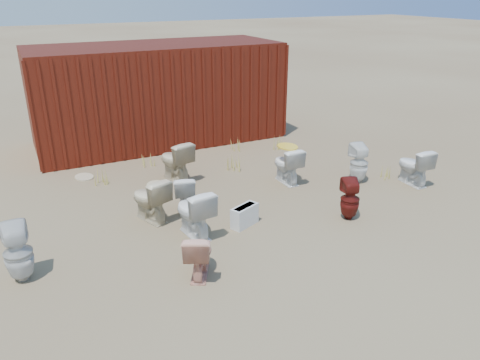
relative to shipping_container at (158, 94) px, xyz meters
name	(u,v)px	position (x,y,z in m)	size (l,w,h in m)	color
ground	(256,222)	(0.00, -5.20, -1.20)	(100.00, 100.00, 0.00)	brown
shipping_container	(158,94)	(0.00, 0.00, 0.00)	(6.00, 2.40, 2.40)	#53160D
toilet_front_a	(184,193)	(-0.89, -4.20, -0.87)	(0.37, 0.65, 0.66)	white
toilet_front_pink	(199,254)	(-1.43, -6.21, -0.87)	(0.37, 0.65, 0.66)	#E49C83
toilet_front_c	(194,212)	(-1.08, -5.14, -0.80)	(0.45, 0.79, 0.80)	white
toilet_front_maroon	(350,199)	(1.48, -5.77, -0.84)	(0.32, 0.33, 0.71)	#621510
toilet_front_e	(414,166)	(3.60, -5.11, -0.83)	(0.42, 0.73, 0.75)	white
toilet_back_a	(18,253)	(-3.60, -5.26, -0.79)	(0.37, 0.38, 0.83)	silver
toilet_back_beige_left	(150,199)	(-1.54, -4.32, -0.82)	(0.43, 0.75, 0.77)	#C9B993
toilet_back_beige_right	(175,161)	(-0.56, -2.80, -0.79)	(0.46, 0.81, 0.83)	#C6B591
toilet_back_yellowlid	(287,165)	(1.39, -3.92, -0.83)	(0.42, 0.73, 0.74)	white
toilet_back_e	(359,163)	(2.68, -4.55, -0.80)	(0.36, 0.37, 0.80)	white
yellow_lid	(288,147)	(1.39, -3.92, -0.44)	(0.38, 0.47, 0.03)	yellow
loose_tank	(245,216)	(-0.22, -5.21, -1.02)	(0.50, 0.20, 0.35)	silver
loose_lid_near	(156,185)	(-1.03, -2.93, -1.19)	(0.38, 0.49, 0.02)	#C8B991
loose_lid_far	(84,177)	(-2.24, -1.83, -1.19)	(0.36, 0.47, 0.02)	#C2B08D
weed_clump_a	(98,179)	(-2.06, -2.44, -1.04)	(0.36, 0.36, 0.32)	#B4A648
weed_clump_b	(233,163)	(0.72, -2.83, -1.04)	(0.32, 0.32, 0.32)	#B4A648
weed_clump_c	(278,143)	(2.32, -2.03, -1.04)	(0.36, 0.36, 0.32)	#B4A648
weed_clump_d	(147,160)	(-0.85, -1.70, -1.08)	(0.30, 0.30, 0.25)	#B4A648
weed_clump_e	(236,144)	(1.34, -1.70, -1.04)	(0.34, 0.34, 0.33)	#B4A648
weed_clump_f	(386,173)	(3.31, -4.70, -1.06)	(0.28, 0.28, 0.27)	#B4A648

